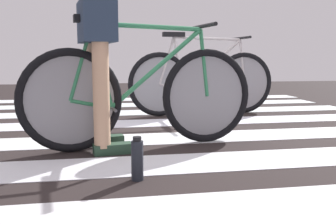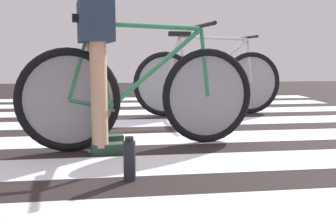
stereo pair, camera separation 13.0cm
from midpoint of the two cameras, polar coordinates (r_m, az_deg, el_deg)
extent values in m
cube|color=black|center=(3.26, 2.55, -3.48)|extent=(18.00, 14.00, 0.02)
cube|color=silver|center=(1.74, 16.19, -13.87)|extent=(5.20, 0.44, 0.00)
cube|color=silver|center=(2.38, 5.45, -7.61)|extent=(5.20, 0.44, 0.00)
cube|color=silver|center=(3.07, 0.95, -3.96)|extent=(5.20, 0.44, 0.00)
cube|color=silver|center=(3.82, -0.46, -1.59)|extent=(5.20, 0.44, 0.00)
cube|color=silver|center=(4.57, -1.85, 0.00)|extent=(5.20, 0.44, 0.00)
cube|color=silver|center=(5.33, -2.68, 1.15)|extent=(5.20, 0.44, 0.00)
cube|color=silver|center=(6.08, -2.07, 2.01)|extent=(5.20, 0.44, 0.00)
torus|color=black|center=(2.68, -13.26, 1.76)|extent=(0.72, 0.16, 0.72)
torus|color=black|center=(2.91, 7.23, 2.39)|extent=(0.72, 0.16, 0.72)
cylinder|color=gray|center=(2.68, -13.26, 1.76)|extent=(0.60, 0.10, 0.61)
cylinder|color=gray|center=(2.91, 7.23, 2.39)|extent=(0.60, 0.10, 0.61)
cylinder|color=#307F53|center=(2.76, -1.62, 12.76)|extent=(0.80, 0.15, 0.05)
cylinder|color=#307F53|center=(2.76, -0.38, 6.73)|extent=(0.70, 0.14, 0.59)
cylinder|color=#307F53|center=(2.68, -8.69, 6.81)|extent=(0.16, 0.06, 0.59)
cylinder|color=#307F53|center=(2.69, -10.26, 1.23)|extent=(0.29, 0.07, 0.09)
cylinder|color=#307F53|center=(2.67, -11.71, 7.38)|extent=(0.19, 0.05, 0.53)
cylinder|color=#307F53|center=(2.89, 6.76, 7.33)|extent=(0.09, 0.04, 0.50)
cube|color=black|center=(2.69, -10.15, 13.61)|extent=(0.25, 0.12, 0.05)
cylinder|color=black|center=(2.88, 6.29, 12.70)|extent=(0.10, 0.52, 0.03)
cylinder|color=#4C4C51|center=(2.71, -7.31, 0.71)|extent=(0.07, 0.34, 0.02)
cylinder|color=tan|center=(2.82, -9.64, 5.46)|extent=(0.11, 0.11, 0.94)
cylinder|color=tan|center=(2.54, -8.92, 5.21)|extent=(0.11, 0.11, 0.94)
cube|color=#27354B|center=(2.69, -9.48, 13.24)|extent=(0.28, 0.44, 0.28)
cube|color=#25402E|center=(2.89, -8.04, -4.14)|extent=(0.27, 0.14, 0.07)
cube|color=#25402E|center=(2.62, -7.16, -5.40)|extent=(0.27, 0.14, 0.07)
torus|color=black|center=(4.23, 0.47, 4.20)|extent=(0.72, 0.11, 0.72)
torus|color=black|center=(4.56, 13.13, 4.27)|extent=(0.72, 0.11, 0.72)
cylinder|color=gray|center=(4.23, 0.47, 4.20)|extent=(0.61, 0.05, 0.61)
cylinder|color=gray|center=(4.56, 13.13, 4.27)|extent=(0.61, 0.05, 0.61)
cylinder|color=#BEB6B8|center=(4.38, 7.79, 10.94)|extent=(0.80, 0.09, 0.05)
cylinder|color=#BEB6B8|center=(4.40, 8.46, 7.13)|extent=(0.70, 0.09, 0.59)
cylinder|color=#BEB6B8|center=(4.27, 3.38, 7.32)|extent=(0.16, 0.05, 0.59)
cylinder|color=#BEB6B8|center=(4.26, 2.31, 3.82)|extent=(0.29, 0.05, 0.09)
cylinder|color=#BEB6B8|center=(4.24, 1.54, 7.73)|extent=(0.19, 0.04, 0.53)
cylinder|color=#BEB6B8|center=(4.54, 12.89, 7.42)|extent=(0.09, 0.04, 0.50)
cube|color=black|center=(4.27, 2.62, 11.62)|extent=(0.25, 0.11, 0.05)
cylinder|color=black|center=(4.53, 12.65, 10.85)|extent=(0.07, 0.52, 0.03)
cylinder|color=#4C4C51|center=(4.30, 4.12, 3.45)|extent=(0.05, 0.34, 0.02)
cylinder|color=#1E222B|center=(2.03, -3.95, -7.26)|extent=(0.06, 0.06, 0.21)
cylinder|color=black|center=(2.00, -3.98, -4.00)|extent=(0.05, 0.05, 0.02)
camera|label=1|loc=(0.06, -97.49, -1.06)|focal=40.61mm
camera|label=2|loc=(0.06, 82.51, 1.06)|focal=40.61mm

